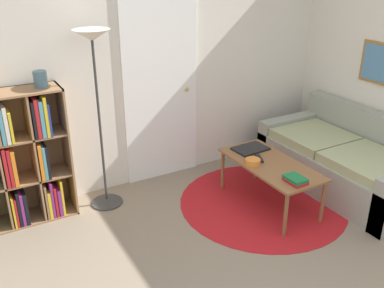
% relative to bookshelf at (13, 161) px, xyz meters
% --- Properties ---
extents(wall_back, '(7.30, 0.11, 2.60)m').
position_rel_bookshelf_xyz_m(wall_back, '(1.46, 0.22, 0.67)').
color(wall_back, silver).
rests_on(wall_back, ground_plane).
extents(rug, '(1.67, 1.67, 0.01)m').
position_rel_bookshelf_xyz_m(rug, '(2.16, -0.88, -0.62)').
color(rug, '#B2191E').
rests_on(rug, ground_plane).
extents(bookshelf, '(0.91, 0.34, 1.25)m').
position_rel_bookshelf_xyz_m(bookshelf, '(0.00, 0.00, 0.00)').
color(bookshelf, '#936B47').
rests_on(bookshelf, ground_plane).
extents(floor_lamp, '(0.33, 0.33, 1.72)m').
position_rel_bookshelf_xyz_m(floor_lamp, '(0.79, -0.10, 0.81)').
color(floor_lamp, '#333333').
rests_on(floor_lamp, ground_plane).
extents(couch, '(0.92, 1.79, 0.78)m').
position_rel_bookshelf_xyz_m(couch, '(3.19, -1.00, -0.35)').
color(couch, gray).
rests_on(couch, ground_plane).
extents(coffee_table, '(0.52, 1.08, 0.45)m').
position_rel_bookshelf_xyz_m(coffee_table, '(2.20, -0.92, -0.21)').
color(coffee_table, brown).
rests_on(coffee_table, ground_plane).
extents(laptop, '(0.36, 0.26, 0.02)m').
position_rel_bookshelf_xyz_m(laptop, '(2.22, -0.56, -0.16)').
color(laptop, black).
rests_on(laptop, coffee_table).
extents(bowl, '(0.15, 0.15, 0.05)m').
position_rel_bookshelf_xyz_m(bowl, '(2.03, -0.85, -0.14)').
color(bowl, orange).
rests_on(bowl, coffee_table).
extents(book_stack_on_table, '(0.15, 0.19, 0.05)m').
position_rel_bookshelf_xyz_m(book_stack_on_table, '(2.14, -1.33, -0.14)').
color(book_stack_on_table, '#B21E23').
rests_on(book_stack_on_table, coffee_table).
extents(remote, '(0.11, 0.18, 0.02)m').
position_rel_bookshelf_xyz_m(remote, '(2.16, -0.79, -0.16)').
color(remote, black).
rests_on(remote, coffee_table).
extents(vase_on_shelf, '(0.12, 0.12, 0.14)m').
position_rel_bookshelf_xyz_m(vase_on_shelf, '(0.33, 0.00, 0.70)').
color(vase_on_shelf, slate).
rests_on(vase_on_shelf, bookshelf).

